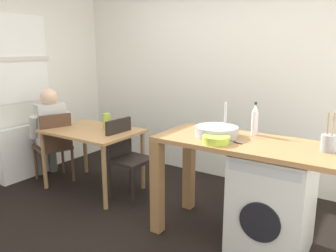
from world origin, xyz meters
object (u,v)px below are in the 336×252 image
bottle_tall_green (255,120)px  chair_opposite (126,154)px  dining_table (92,138)px  mixing_bowl (216,139)px  seated_person (49,129)px  chair_person_seat (54,144)px  washing_machine (272,202)px  utensil_crock (328,143)px  vase (107,122)px

bottle_tall_green → chair_opposite: bearing=-176.5°
dining_table → mixing_bowl: (1.75, -0.30, 0.31)m
seated_person → chair_person_seat: bearing=-90.0°
chair_opposite → mixing_bowl: (1.28, -0.35, 0.45)m
chair_person_seat → bottle_tall_green: (2.47, 0.27, 0.55)m
mixing_bowl → bottle_tall_green: bearing=69.5°
washing_machine → bottle_tall_green: bearing=137.8°
chair_person_seat → utensil_crock: 3.14m
chair_opposite → bottle_tall_green: bearing=96.1°
chair_opposite → utensil_crock: size_ratio=3.00×
utensil_crock → vase: bearing=176.4°
seated_person → washing_machine: bearing=-71.2°
seated_person → utensil_crock: (3.25, 0.02, 0.32)m
dining_table → vase: (0.15, 0.10, 0.19)m
bottle_tall_green → utensil_crock: utensil_crock is taller
chair_person_seat → washing_machine: 2.73m
chair_opposite → seated_person: seated_person is taller
dining_table → chair_opposite: (0.48, 0.05, -0.14)m
seated_person → utensil_crock: utensil_crock is taller
dining_table → vase: vase is taller
mixing_bowl → vase: mixing_bowl is taller
washing_machine → mixing_bowl: 0.71m
mixing_bowl → chair_opposite: bearing=164.5°
chair_opposite → utensil_crock: utensil_crock is taller
dining_table → vase: size_ratio=5.65×
bottle_tall_green → vase: 1.78m
utensil_crock → mixing_bowl: bearing=-162.7°
dining_table → bottle_tall_green: bearing=4.2°
seated_person → washing_machine: (2.89, -0.03, -0.24)m
bottle_tall_green → utensil_crock: (0.64, -0.19, -0.06)m
chair_person_seat → washing_machine: chair_person_seat is taller
mixing_bowl → utensil_crock: (0.80, 0.25, 0.04)m
vase → chair_person_seat: bearing=-162.2°
bottle_tall_green → vase: (-1.77, -0.04, -0.22)m
chair_opposite → washing_machine: size_ratio=1.05×
dining_table → mixing_bowl: mixing_bowl is taller
chair_opposite → washing_machine: bearing=87.4°
utensil_crock → chair_person_seat: bearing=-178.6°
dining_table → chair_person_seat: 0.58m
dining_table → seated_person: (-0.70, -0.07, 0.03)m
washing_machine → bottle_tall_green: (-0.27, 0.24, 0.62)m
chair_person_seat → chair_opposite: size_ratio=1.00×
chair_person_seat → washing_machine: size_ratio=1.05×
vase → chair_opposite: bearing=-8.1°
chair_opposite → utensil_crock: (2.08, -0.10, 0.48)m
dining_table → mixing_bowl: bearing=-9.7°
dining_table → chair_opposite: 0.50m
washing_machine → vase: (-2.03, 0.20, 0.41)m
seated_person → washing_machine: size_ratio=1.40×
seated_person → washing_machine: seated_person is taller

